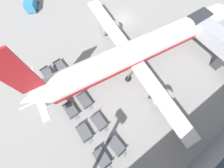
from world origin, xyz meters
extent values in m
plane|color=gray|center=(0.00, 0.00, 0.00)|extent=(500.00, 500.00, 0.00)
cube|color=#2D2D33|center=(12.73, 7.69, 4.23)|extent=(2.57, 4.64, 3.26)
cube|color=#38383D|center=(21.37, 7.36, 1.44)|extent=(1.70, 2.79, 2.87)
cylinder|color=white|center=(10.98, -5.41, 3.67)|extent=(9.28, 38.00, 4.32)
sphere|color=white|center=(13.48, 13.30, 3.67)|extent=(4.11, 4.11, 4.11)
cone|color=white|center=(8.48, -24.13, 3.67)|extent=(4.76, 5.68, 4.11)
cube|color=red|center=(8.59, -23.33, 9.89)|extent=(0.71, 3.25, 8.13)
cube|color=white|center=(8.55, -23.62, 4.31)|extent=(9.59, 2.29, 0.24)
cube|color=white|center=(10.78, -6.91, 2.69)|extent=(34.11, 7.07, 0.44)
cylinder|color=gray|center=(20.07, -7.75, 1.44)|extent=(2.63, 4.09, 2.14)
cylinder|color=gray|center=(1.60, -5.28, 1.44)|extent=(2.63, 4.09, 2.14)
cube|color=red|center=(10.98, -5.41, 2.91)|extent=(8.87, 34.27, 0.78)
cylinder|color=#56565B|center=(12.53, 6.19, 1.56)|extent=(0.24, 0.24, 2.06)
sphere|color=black|center=(12.53, 6.19, 0.53)|extent=(1.06, 1.06, 1.06)
cylinder|color=#56565B|center=(13.52, -9.56, 1.56)|extent=(0.24, 0.24, 2.06)
sphere|color=black|center=(13.52, -9.56, 0.53)|extent=(1.06, 1.06, 1.06)
cylinder|color=#56565B|center=(7.45, -8.75, 1.56)|extent=(0.24, 0.24, 2.06)
sphere|color=black|center=(7.45, -8.75, 0.53)|extent=(1.06, 1.06, 1.06)
cube|color=teal|center=(-16.54, -16.23, 1.28)|extent=(5.06, 4.10, 2.01)
cube|color=#1E232D|center=(-14.58, -17.30, 1.63)|extent=(0.96, 1.67, 0.70)
sphere|color=black|center=(-15.73, -17.85, 0.30)|extent=(0.60, 0.60, 0.60)
sphere|color=black|center=(-14.74, -16.03, 0.30)|extent=(0.60, 0.60, 0.60)
sphere|color=black|center=(-18.34, -16.43, 0.30)|extent=(0.60, 0.60, 0.60)
sphere|color=black|center=(-17.35, -14.61, 0.30)|extent=(0.60, 0.60, 0.60)
cube|color=#515459|center=(3.44, -21.36, 0.55)|extent=(2.99, 1.96, 0.10)
cube|color=#2D333D|center=(4.82, -21.25, 0.76)|extent=(0.22, 1.73, 0.32)
cube|color=#2D333D|center=(2.05, -21.48, 0.76)|extent=(0.22, 1.73, 0.32)
cube|color=#333338|center=(5.21, -21.22, 0.43)|extent=(0.70, 0.12, 0.06)
sphere|color=black|center=(4.49, -22.02, 0.18)|extent=(0.36, 0.36, 0.36)
sphere|color=black|center=(4.37, -20.55, 0.18)|extent=(0.36, 0.36, 0.36)
sphere|color=black|center=(2.50, -22.18, 0.18)|extent=(0.36, 0.36, 0.36)
sphere|color=black|center=(2.38, -20.71, 0.18)|extent=(0.36, 0.36, 0.36)
cube|color=#515459|center=(8.07, -21.46, 0.55)|extent=(2.94, 1.88, 0.10)
cube|color=#2D333D|center=(9.45, -21.39, 0.76)|extent=(0.17, 1.74, 0.32)
cube|color=#2D333D|center=(6.68, -21.54, 0.76)|extent=(0.17, 1.74, 0.32)
cube|color=#333338|center=(9.84, -21.37, 0.43)|extent=(0.70, 0.10, 0.06)
sphere|color=black|center=(9.10, -22.15, 0.18)|extent=(0.36, 0.36, 0.36)
sphere|color=black|center=(9.02, -20.67, 0.18)|extent=(0.36, 0.36, 0.36)
sphere|color=black|center=(7.11, -22.25, 0.18)|extent=(0.36, 0.36, 0.36)
sphere|color=black|center=(7.03, -20.78, 0.18)|extent=(0.36, 0.36, 0.36)
cube|color=#515459|center=(12.36, -21.22, 0.55)|extent=(2.89, 1.79, 0.10)
cube|color=#2D333D|center=(13.74, -21.19, 0.76)|extent=(0.11, 1.73, 0.32)
cube|color=#2D333D|center=(10.97, -21.24, 0.76)|extent=(0.11, 1.73, 0.32)
cube|color=#333338|center=(14.13, -21.18, 0.43)|extent=(0.70, 0.07, 0.06)
sphere|color=black|center=(13.37, -21.93, 0.18)|extent=(0.36, 0.36, 0.36)
sphere|color=black|center=(13.34, -20.46, 0.18)|extent=(0.36, 0.36, 0.36)
sphere|color=black|center=(11.37, -21.97, 0.18)|extent=(0.36, 0.36, 0.36)
sphere|color=black|center=(11.34, -20.50, 0.18)|extent=(0.36, 0.36, 0.36)
cube|color=#515459|center=(16.86, -21.21, 0.55)|extent=(2.91, 1.82, 0.10)
cube|color=#2D333D|center=(18.25, -21.25, 0.76)|extent=(0.13, 1.73, 0.32)
cube|color=#2D333D|center=(15.48, -21.17, 0.76)|extent=(0.13, 1.73, 0.32)
cube|color=#333338|center=(18.64, -21.26, 0.43)|extent=(0.70, 0.08, 0.06)
sphere|color=black|center=(17.84, -21.97, 0.18)|extent=(0.36, 0.36, 0.36)
sphere|color=black|center=(17.88, -20.50, 0.18)|extent=(0.36, 0.36, 0.36)
sphere|color=black|center=(15.84, -21.92, 0.18)|extent=(0.36, 0.36, 0.36)
sphere|color=black|center=(15.88, -20.44, 0.18)|extent=(0.36, 0.36, 0.36)
cube|color=#515459|center=(21.56, -20.95, 0.55)|extent=(2.87, 1.76, 0.10)
cube|color=#2D333D|center=(22.95, -20.94, 0.76)|extent=(0.09, 1.73, 0.32)
cube|color=#2D333D|center=(20.17, -20.96, 0.76)|extent=(0.09, 1.73, 0.32)
sphere|color=black|center=(22.57, -21.68, 0.18)|extent=(0.36, 0.36, 0.36)
sphere|color=black|center=(22.56, -20.20, 0.18)|extent=(0.36, 0.36, 0.36)
sphere|color=black|center=(20.57, -21.69, 0.18)|extent=(0.36, 0.36, 0.36)
sphere|color=black|center=(20.56, -20.22, 0.18)|extent=(0.36, 0.36, 0.36)
cube|color=#515459|center=(3.40, -18.63, 0.55)|extent=(2.97, 1.92, 0.10)
cube|color=#2D333D|center=(4.79, -18.54, 0.76)|extent=(0.20, 1.73, 0.32)
cube|color=#2D333D|center=(2.02, -18.72, 0.76)|extent=(0.20, 1.73, 0.32)
cube|color=#333338|center=(5.18, -18.51, 0.43)|extent=(0.70, 0.11, 0.06)
sphere|color=black|center=(4.45, -19.30, 0.18)|extent=(0.36, 0.36, 0.36)
sphere|color=black|center=(4.35, -17.83, 0.18)|extent=(0.36, 0.36, 0.36)
sphere|color=black|center=(2.46, -19.43, 0.18)|extent=(0.36, 0.36, 0.36)
sphere|color=black|center=(2.36, -17.96, 0.18)|extent=(0.36, 0.36, 0.36)
cube|color=#515459|center=(8.03, -18.73, 0.55)|extent=(2.96, 1.92, 0.10)
cube|color=#2D333D|center=(9.42, -18.64, 0.76)|extent=(0.19, 1.73, 0.32)
cube|color=#2D333D|center=(6.65, -18.82, 0.76)|extent=(0.19, 1.73, 0.32)
cube|color=#333338|center=(9.81, -18.61, 0.43)|extent=(0.70, 0.11, 0.06)
sphere|color=black|center=(9.08, -19.40, 0.18)|extent=(0.36, 0.36, 0.36)
sphere|color=black|center=(8.98, -17.93, 0.18)|extent=(0.36, 0.36, 0.36)
sphere|color=black|center=(7.08, -19.53, 0.18)|extent=(0.36, 0.36, 0.36)
sphere|color=black|center=(6.99, -18.06, 0.18)|extent=(0.36, 0.36, 0.36)
cube|color=#515459|center=(12.30, -18.38, 0.55)|extent=(2.88, 1.77, 0.10)
cube|color=#2D333D|center=(13.69, -18.36, 0.76)|extent=(0.10, 1.73, 0.32)
cube|color=#2D333D|center=(10.91, -18.39, 0.76)|extent=(0.10, 1.73, 0.32)
cube|color=#333338|center=(14.08, -18.36, 0.43)|extent=(0.70, 0.07, 0.06)
sphere|color=black|center=(13.31, -19.10, 0.18)|extent=(0.36, 0.36, 0.36)
sphere|color=black|center=(13.29, -17.63, 0.18)|extent=(0.36, 0.36, 0.36)
sphere|color=black|center=(11.31, -19.13, 0.18)|extent=(0.36, 0.36, 0.36)
sphere|color=black|center=(11.29, -17.65, 0.18)|extent=(0.36, 0.36, 0.36)
cube|color=#515459|center=(16.87, -18.34, 0.55)|extent=(2.91, 1.83, 0.10)
cube|color=#2D333D|center=(18.26, -18.29, 0.76)|extent=(0.14, 1.74, 0.32)
cube|color=#2D333D|center=(15.48, -18.39, 0.76)|extent=(0.14, 1.74, 0.32)
cube|color=#333338|center=(18.65, -18.28, 0.43)|extent=(0.70, 0.08, 0.06)
sphere|color=black|center=(17.89, -19.04, 0.18)|extent=(0.36, 0.36, 0.36)
sphere|color=black|center=(17.84, -17.57, 0.18)|extent=(0.36, 0.36, 0.36)
sphere|color=black|center=(15.89, -19.11, 0.18)|extent=(0.36, 0.36, 0.36)
sphere|color=black|center=(15.84, -17.64, 0.18)|extent=(0.36, 0.36, 0.36)
cube|color=#515459|center=(21.46, -18.18, 0.55)|extent=(2.97, 1.94, 0.10)
cube|color=#2D333D|center=(22.85, -18.08, 0.76)|extent=(0.21, 1.73, 0.32)
cube|color=#2D333D|center=(20.08, -18.28, 0.76)|extent=(0.21, 1.73, 0.32)
cube|color=#333338|center=(23.23, -18.05, 0.43)|extent=(0.70, 0.11, 0.06)
sphere|color=black|center=(22.51, -18.84, 0.18)|extent=(0.36, 0.36, 0.36)
sphere|color=black|center=(22.40, -17.37, 0.18)|extent=(0.36, 0.36, 0.36)
sphere|color=black|center=(20.52, -18.99, 0.18)|extent=(0.36, 0.36, 0.36)
sphere|color=black|center=(20.41, -17.52, 0.18)|extent=(0.36, 0.36, 0.36)
cube|color=white|center=(8.62, -14.85, 0.00)|extent=(3.98, 27.60, 0.01)
camera|label=1|loc=(21.07, -18.74, 23.84)|focal=22.00mm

